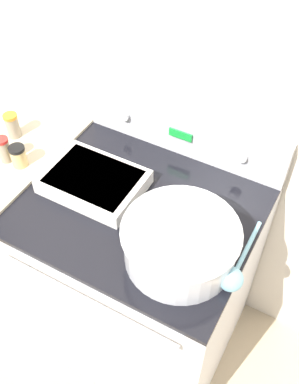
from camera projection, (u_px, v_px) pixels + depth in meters
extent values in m
cube|color=beige|center=(196.00, 62.00, 1.48)|extent=(8.00, 0.05, 2.50)
cube|color=#BCBCC1|center=(143.00, 278.00, 1.86)|extent=(0.78, 0.68, 0.89)
cube|color=black|center=(142.00, 207.00, 1.52)|extent=(0.78, 0.68, 0.02)
cylinder|color=silver|center=(84.00, 300.00, 1.36)|extent=(0.64, 0.02, 0.02)
cube|color=#BCBCC1|center=(184.00, 132.00, 1.64)|extent=(0.78, 0.05, 0.18)
cylinder|color=white|center=(124.00, 115.00, 1.68)|extent=(0.04, 0.02, 0.04)
cylinder|color=white|center=(242.00, 157.00, 1.53)|extent=(0.04, 0.02, 0.04)
cube|color=green|center=(180.00, 135.00, 1.61)|extent=(0.09, 0.01, 0.03)
cube|color=silver|center=(21.00, 219.00, 2.07)|extent=(0.52, 0.68, 0.89)
cylinder|color=silver|center=(180.00, 243.00, 1.33)|extent=(0.34, 0.34, 0.14)
torus|color=silver|center=(181.00, 231.00, 1.28)|extent=(0.35, 0.35, 0.01)
cylinder|color=beige|center=(181.00, 233.00, 1.29)|extent=(0.31, 0.31, 0.02)
cube|color=silver|center=(94.00, 182.00, 1.55)|extent=(0.34, 0.25, 0.06)
cube|color=#B2894C|center=(94.00, 179.00, 1.54)|extent=(0.30, 0.22, 0.03)
cylinder|color=#7AB2C6|center=(245.00, 252.00, 1.38)|extent=(0.01, 0.26, 0.01)
sphere|color=#7AB2C6|center=(231.00, 279.00, 1.28)|extent=(0.07, 0.07, 0.07)
cylinder|color=tan|center=(19.00, 157.00, 1.60)|extent=(0.05, 0.05, 0.07)
cylinder|color=black|center=(16.00, 149.00, 1.57)|extent=(0.06, 0.06, 0.01)
cylinder|color=gray|center=(5.00, 151.00, 1.62)|extent=(0.05, 0.05, 0.09)
cylinder|color=red|center=(1.00, 140.00, 1.58)|extent=(0.05, 0.05, 0.01)
cylinder|color=gray|center=(13.00, 127.00, 1.71)|extent=(0.05, 0.05, 0.09)
cylinder|color=orange|center=(10.00, 116.00, 1.67)|extent=(0.05, 0.05, 0.01)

